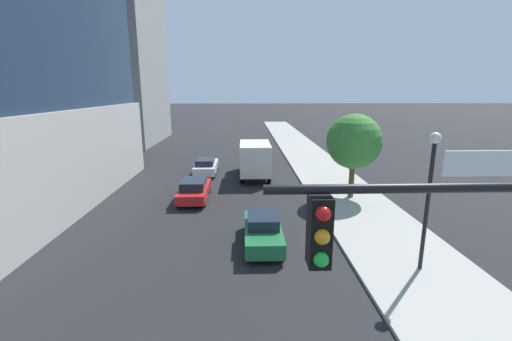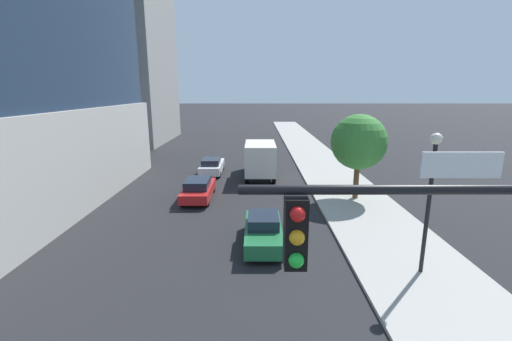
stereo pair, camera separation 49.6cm
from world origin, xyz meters
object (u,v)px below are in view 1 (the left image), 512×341
object	(u,v)px
construction_building	(96,13)
car_white	(206,166)
traffic_light_pole	(465,283)
street_lamp	(430,182)
street_tree	(354,142)
car_red	(194,189)
box_truck	(255,157)
car_green	(263,230)

from	to	relation	value
construction_building	car_white	xyz separation A→B (m)	(16.50, -20.53, -16.73)
traffic_light_pole	car_white	bearing A→B (deg)	104.92
street_lamp	street_tree	size ratio (longest dim) A/B	0.99
car_red	box_truck	distance (m)	7.58
construction_building	box_truck	xyz separation A→B (m)	(20.81, -21.76, -15.68)
car_green	car_white	bearing A→B (deg)	106.53
traffic_light_pole	box_truck	distance (m)	24.43
construction_building	car_green	xyz separation A→B (m)	(20.81, -35.05, -16.72)
street_tree	construction_building	bearing A→B (deg)	134.12
construction_building	car_white	distance (m)	31.20
traffic_light_pole	car_green	xyz separation A→B (m)	(-2.45, 10.86, -3.76)
car_red	box_truck	bearing A→B (deg)	54.95
street_tree	car_green	bearing A→B (deg)	-132.69
box_truck	car_white	bearing A→B (deg)	164.06
street_tree	car_white	xyz separation A→B (m)	(-10.73, 7.55, -3.27)
construction_building	street_lamp	world-z (taller)	construction_building
construction_building	traffic_light_pole	xyz separation A→B (m)	(23.26, -45.91, -12.96)
car_white	car_green	bearing A→B (deg)	-73.47
street_lamp	box_truck	world-z (taller)	street_lamp
street_tree	street_lamp	bearing A→B (deg)	-90.54
construction_building	traffic_light_pole	world-z (taller)	construction_building
street_tree	car_red	world-z (taller)	street_tree
car_red	street_tree	bearing A→B (deg)	-0.95
street_tree	traffic_light_pole	bearing A→B (deg)	-102.57
traffic_light_pole	car_green	distance (m)	11.75
construction_building	car_red	bearing A→B (deg)	-59.41
car_white	car_green	world-z (taller)	car_green
street_tree	car_green	world-z (taller)	street_tree
street_tree	box_truck	bearing A→B (deg)	135.46
box_truck	street_tree	bearing A→B (deg)	-44.54
traffic_light_pole	street_lamp	bearing A→B (deg)	64.29
construction_building	street_tree	bearing A→B (deg)	-45.88
street_lamp	traffic_light_pole	bearing A→B (deg)	-115.71
street_lamp	car_red	bearing A→B (deg)	136.95
box_truck	car_red	bearing A→B (deg)	-125.05
street_tree	car_red	distance (m)	11.22
traffic_light_pole	car_green	world-z (taller)	traffic_light_pole
street_lamp	street_tree	distance (m)	9.76
car_green	street_lamp	bearing A→B (deg)	-23.85
construction_building	car_white	world-z (taller)	construction_building
construction_building	street_tree	size ratio (longest dim) A/B	7.29
car_green	street_tree	bearing A→B (deg)	47.31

